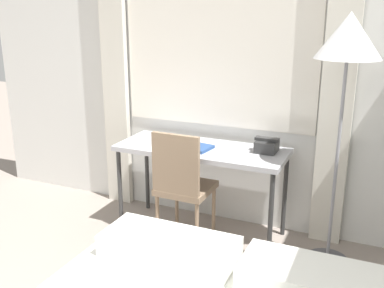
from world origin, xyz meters
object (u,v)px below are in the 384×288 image
(desk, at_px, (202,155))
(desk_chair, at_px, (182,182))
(telephone, at_px, (267,145))
(standing_lamp, at_px, (348,50))
(book, at_px, (194,147))

(desk, bearing_deg, desk_chair, -106.03)
(desk_chair, relative_size, telephone, 5.09)
(desk, distance_m, telephone, 0.52)
(desk, xyz_separation_m, standing_lamp, (1.04, -0.06, 0.87))
(standing_lamp, bearing_deg, book, 179.50)
(desk_chair, distance_m, telephone, 0.71)
(desk_chair, distance_m, book, 0.29)
(telephone, height_order, book, telephone)
(book, bearing_deg, standing_lamp, -0.50)
(desk, bearing_deg, standing_lamp, -3.44)
(desk, relative_size, book, 4.63)
(telephone, relative_size, book, 0.62)
(desk, xyz_separation_m, desk_chair, (-0.07, -0.23, -0.16))
(desk, height_order, telephone, telephone)
(standing_lamp, bearing_deg, desk, 176.56)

